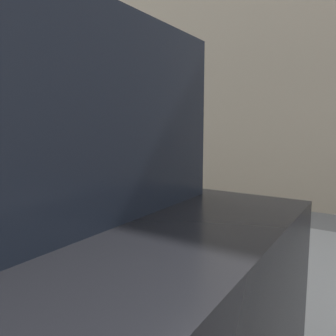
{
  "coord_description": "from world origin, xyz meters",
  "views": [
    {
      "loc": [
        1.79,
        -0.8,
        1.45
      ],
      "look_at": [
        0.56,
        1.07,
        1.15
      ],
      "focal_mm": 35.0,
      "sensor_mm": 36.0,
      "label": 1
    }
  ],
  "objects": [
    {
      "name": "parking_meter",
      "position": [
        0.56,
        1.07,
        1.16
      ],
      "size": [
        0.22,
        0.15,
        1.47
      ],
      "color": "slate",
      "rests_on": "sidewalk"
    },
    {
      "name": "sidewalk",
      "position": [
        0.0,
        2.2,
        0.07
      ],
      "size": [
        24.0,
        2.8,
        0.14
      ],
      "color": "#9E9B96",
      "rests_on": "ground_plane"
    },
    {
      "name": "building_facade",
      "position": [
        0.0,
        5.19,
        3.22
      ],
      "size": [
        24.0,
        0.3,
        6.45
      ],
      "color": "tan",
      "rests_on": "ground_plane"
    }
  ]
}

